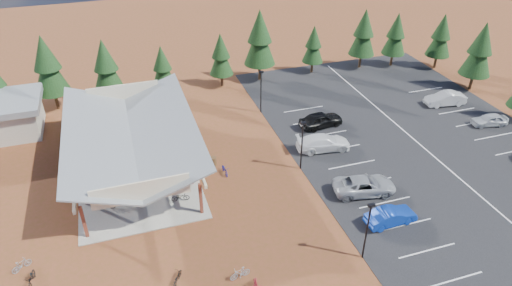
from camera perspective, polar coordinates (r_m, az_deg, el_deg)
name	(u,v)px	position (r m, az deg, el deg)	size (l,w,h in m)	color
ground	(258,191)	(41.20, 0.20, -6.00)	(140.00, 140.00, 0.00)	brown
asphalt_lot	(415,140)	(51.05, 19.22, 0.35)	(27.00, 44.00, 0.04)	black
concrete_pad	(137,167)	(45.50, -14.70, -2.97)	(10.60, 18.60, 0.10)	gray
bike_pavilion	(131,134)	(43.50, -15.38, 1.09)	(11.65, 19.40, 4.97)	#5E291B
lamp_post_0	(367,227)	(34.16, 13.75, -10.22)	(0.50, 0.25, 5.14)	black
lamp_post_1	(302,142)	(42.50, 5.78, 0.07)	(0.50, 0.25, 5.14)	black
lamp_post_2	(261,89)	(52.29, 0.62, 6.78)	(0.50, 0.25, 5.14)	black
trash_bin_0	(193,172)	(43.11, -7.87, -3.63)	(0.60, 0.60, 0.90)	#50361C
trash_bin_1	(214,161)	(44.36, -5.33, -2.29)	(0.60, 0.60, 0.90)	#50361C
pine_1	(47,65)	(57.11, -24.65, 8.85)	(3.88, 3.88, 9.04)	#382314
pine_2	(106,66)	(55.65, -18.27, 9.11)	(3.56, 3.56, 8.30)	#382314
pine_3	(162,67)	(56.35, -11.62, 9.32)	(2.89, 2.89, 6.73)	#382314
pine_4	(221,55)	(58.45, -4.42, 10.96)	(3.04, 3.04, 7.07)	#382314
pine_5	(260,38)	(59.63, 0.47, 13.00)	(4.06, 4.06, 9.46)	#382314
pine_6	(313,44)	(62.98, 7.20, 12.14)	(2.84, 2.84, 6.62)	#382314
pine_7	(364,33)	(65.39, 13.31, 13.29)	(3.58, 3.58, 8.35)	#382314
pine_8	(396,34)	(67.41, 17.08, 12.89)	(3.25, 3.25, 7.57)	#382314
pine_12	(480,49)	(63.25, 26.23, 10.45)	(3.77, 3.77, 8.79)	#382314
pine_13	(441,35)	(68.65, 22.13, 12.35)	(3.30, 3.30, 7.69)	#382314
bike_0	(119,203)	(40.85, -16.79, -7.14)	(0.55, 1.58, 0.83)	black
bike_1	(97,189)	(42.81, -19.22, -5.41)	(0.49, 1.75, 1.05)	gray
bike_2	(107,159)	(46.52, -18.16, -1.96)	(0.63, 1.81, 0.95)	navy
bike_3	(100,134)	(50.90, -18.97, 1.06)	(0.47, 1.65, 0.99)	maroon
bike_4	(180,197)	(40.27, -9.44, -6.65)	(0.55, 1.57, 0.82)	black
bike_5	(165,178)	(42.62, -11.25, -4.32)	(0.42, 1.49, 0.90)	gray
bike_6	(166,156)	(45.55, -11.22, -1.59)	(0.65, 1.87, 0.98)	#18299A
bike_7	(141,123)	(51.85, -14.15, 2.45)	(0.42, 1.47, 0.88)	maroon
bike_8	(31,279)	(36.83, -26.27, -14.96)	(0.63, 1.80, 0.94)	black
bike_9	(21,265)	(38.16, -27.28, -13.40)	(0.42, 1.50, 0.90)	gray
bike_11	(257,286)	(32.83, 0.14, -17.47)	(0.46, 1.62, 0.98)	maroon
bike_12	(177,278)	(33.87, -9.85, -16.30)	(0.54, 1.54, 0.81)	black
bike_13	(240,273)	(33.63, -2.02, -15.95)	(0.45, 1.58, 0.95)	#999AA1
bike_14	(225,170)	(43.13, -3.91, -3.36)	(0.58, 1.66, 0.87)	navy
bike_16	(188,163)	(44.26, -8.52, -2.55)	(0.66, 1.91, 1.00)	black
car_1	(391,216)	(39.02, 16.49, -8.77)	(1.51, 4.32, 1.42)	#0C309C
car_2	(364,185)	(41.62, 13.40, -5.18)	(2.56, 5.56, 1.54)	#9A9DA1
car_3	(323,143)	(46.77, 8.41, 0.06)	(2.24, 5.50, 1.60)	white
car_4	(321,120)	(50.76, 8.12, 2.92)	(1.98, 4.92, 1.67)	black
car_8	(490,120)	(56.81, 27.17, 2.60)	(1.58, 3.92, 1.34)	#ADB1B6
car_9	(445,99)	(59.32, 22.58, 5.13)	(1.68, 4.83, 1.59)	silver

